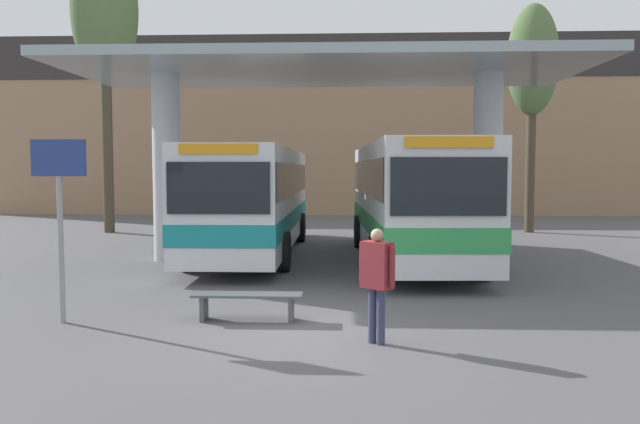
% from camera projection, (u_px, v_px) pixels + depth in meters
% --- Properties ---
extents(ground_plane, '(100.00, 100.00, 0.00)m').
position_uv_depth(ground_plane, '(309.00, 331.00, 9.80)').
color(ground_plane, '#565456').
extents(townhouse_backdrop, '(40.00, 0.58, 9.90)m').
position_uv_depth(townhouse_backdrop, '(336.00, 111.00, 34.29)').
color(townhouse_backdrop, '#9E7A5B').
rests_on(townhouse_backdrop, ground_plane).
extents(station_canopy, '(13.82, 5.89, 5.40)m').
position_uv_depth(station_canopy, '(325.00, 93.00, 16.98)').
color(station_canopy, silver).
rests_on(station_canopy, ground_plane).
extents(transit_bus_left_bay, '(2.76, 11.07, 3.12)m').
position_uv_depth(transit_bus_left_bay, '(254.00, 196.00, 18.83)').
color(transit_bus_left_bay, silver).
rests_on(transit_bus_left_bay, ground_plane).
extents(transit_bus_center_bay, '(3.07, 10.45, 3.21)m').
position_uv_depth(transit_bus_center_bay, '(410.00, 196.00, 17.34)').
color(transit_bus_center_bay, silver).
rests_on(transit_bus_center_bay, ground_plane).
extents(waiting_bench_near_pillar, '(1.85, 0.44, 0.46)m').
position_uv_depth(waiting_bench_near_pillar, '(247.00, 300.00, 10.47)').
color(waiting_bench_near_pillar, '#4C5156').
rests_on(waiting_bench_near_pillar, ground_plane).
extents(info_sign_platform, '(0.90, 0.09, 3.03)m').
position_uv_depth(info_sign_platform, '(59.00, 193.00, 10.22)').
color(info_sign_platform, gray).
rests_on(info_sign_platform, ground_plane).
extents(pedestrian_waiting, '(0.54, 0.47, 1.69)m').
position_uv_depth(pedestrian_waiting, '(377.00, 274.00, 9.04)').
color(pedestrian_waiting, '#333856').
rests_on(pedestrian_waiting, ground_plane).
extents(poplar_tree_behind_left, '(2.01, 2.01, 9.10)m').
position_uv_depth(poplar_tree_behind_left, '(533.00, 64.00, 24.77)').
color(poplar_tree_behind_left, '#473A2B').
rests_on(poplar_tree_behind_left, ground_plane).
extents(poplar_tree_behind_right, '(2.59, 2.59, 11.70)m').
position_uv_depth(poplar_tree_behind_right, '(105.00, 14.00, 24.59)').
color(poplar_tree_behind_right, '#473A2B').
rests_on(poplar_tree_behind_right, ground_plane).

